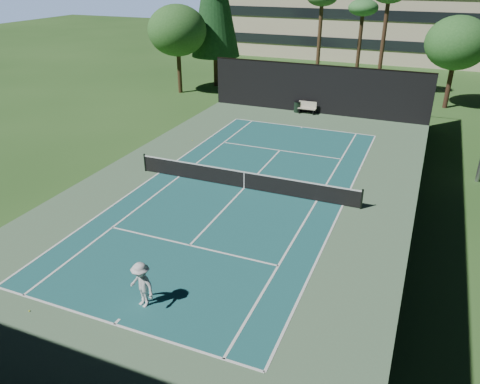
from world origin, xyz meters
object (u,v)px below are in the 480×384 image
object	(u,v)px
player	(142,285)
trash_bin	(297,107)
tennis_ball_c	(261,181)
park_bench	(307,107)
tennis_ball_a	(29,311)
tennis_ball_b	(207,168)
tennis_net	(244,179)
tennis_ball_d	(192,140)

from	to	relation	value
player	trash_bin	distance (m)	26.37
tennis_ball_c	park_bench	size ratio (longest dim) A/B	0.04
tennis_ball_c	tennis_ball_a	bearing A→B (deg)	-105.41
tennis_ball_b	trash_bin	size ratio (longest dim) A/B	0.07
tennis_ball_a	trash_bin	xyz separation A→B (m)	(1.70, 28.16, 0.45)
tennis_net	tennis_ball_c	distance (m)	1.43
tennis_ball_d	trash_bin	distance (m)	10.90
tennis_ball_a	trash_bin	bearing A→B (deg)	86.55
player	tennis_ball_c	distance (m)	11.85
player	tennis_ball_b	xyz separation A→B (m)	(-3.55, 12.43, -0.87)
player	tennis_ball_d	size ratio (longest dim) A/B	29.14
tennis_ball_d	park_bench	world-z (taller)	park_bench
park_bench	tennis_net	bearing A→B (deg)	-87.67
tennis_ball_b	player	bearing A→B (deg)	-74.06
park_bench	trash_bin	distance (m)	0.90
park_bench	tennis_ball_b	bearing A→B (deg)	-100.53
tennis_ball_b	tennis_ball_d	size ratio (longest dim) A/B	1.09
trash_bin	tennis_ball_d	bearing A→B (deg)	-116.22
tennis_ball_b	tennis_ball_d	distance (m)	5.16
park_bench	trash_bin	bearing A→B (deg)	173.52
tennis_ball_c	trash_bin	distance (m)	14.63
tennis_ball_a	tennis_ball_d	size ratio (longest dim) A/B	0.97
tennis_net	tennis_ball_d	size ratio (longest dim) A/B	208.02
tennis_net	tennis_ball_a	size ratio (longest dim) A/B	214.36
tennis_ball_d	player	bearing A→B (deg)	-67.92
tennis_ball_d	park_bench	bearing A→B (deg)	59.46
tennis_ball_c	trash_bin	bearing A→B (deg)	98.17
tennis_ball_c	tennis_net	bearing A→B (deg)	-114.45
tennis_ball_c	tennis_ball_d	xyz separation A→B (m)	(-6.89, 4.70, -0.00)
tennis_net	park_bench	world-z (taller)	tennis_net
player	tennis_ball_c	xyz separation A→B (m)	(0.19, 11.82, -0.87)
tennis_net	tennis_ball_b	xyz separation A→B (m)	(-3.19, 1.82, -0.52)
tennis_ball_b	tennis_ball_c	distance (m)	3.79
tennis_ball_b	trash_bin	bearing A→B (deg)	83.16
player	park_bench	world-z (taller)	player
player	tennis_ball_a	world-z (taller)	player
tennis_ball_c	tennis_ball_d	distance (m)	8.34
tennis_net	park_bench	bearing A→B (deg)	92.33
tennis_net	tennis_ball_c	world-z (taller)	tennis_net
park_bench	tennis_ball_c	bearing A→B (deg)	-85.29
tennis_net	tennis_ball_b	distance (m)	3.71
tennis_ball_a	player	bearing A→B (deg)	27.55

